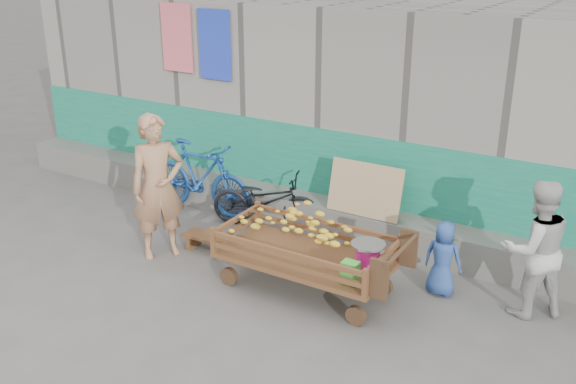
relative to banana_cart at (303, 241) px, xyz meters
The scene contains 9 objects.
ground 1.04m from the banana_cart, 102.53° to the right, with size 80.00×80.00×0.00m, color #54534D.
building_wall 3.35m from the banana_cart, 93.20° to the left, with size 12.00×3.50×3.00m.
banana_cart is the anchor object (origin of this frame).
bench 1.49m from the banana_cart, behind, with size 0.92×0.28×0.23m.
vendor_man 2.02m from the banana_cart, behind, with size 0.68×0.45×1.87m, color #A97854.
woman 2.49m from the banana_cart, 19.47° to the left, with size 0.75×0.58×1.54m, color beige.
child 1.60m from the banana_cart, 27.74° to the left, with size 0.44×0.28×0.89m, color #2B4C94.
bicycle_dark 1.81m from the banana_cart, 136.45° to the left, with size 0.54×1.54×0.81m, color black.
bicycle_blue 2.73m from the banana_cart, 153.51° to the left, with size 0.51×1.81×1.09m, color #1A4894.
Camera 1 is at (3.43, -4.90, 3.80)m, focal length 40.00 mm.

